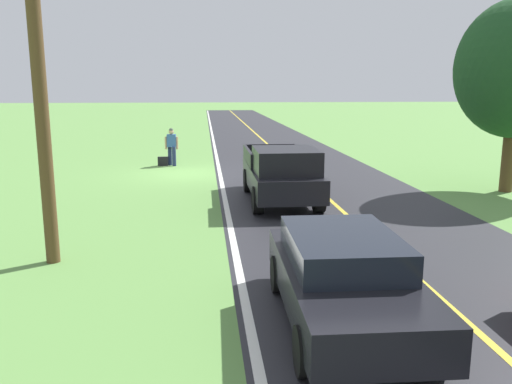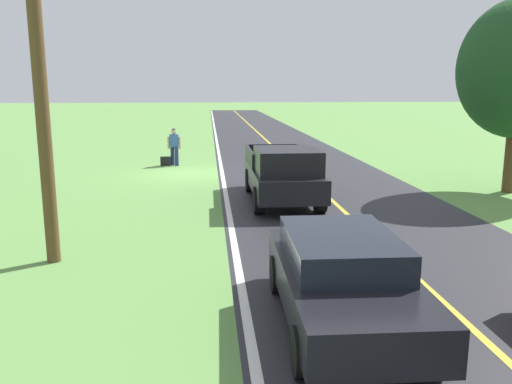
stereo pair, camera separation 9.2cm
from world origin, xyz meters
name	(u,v)px [view 2 (the right image)]	position (x,y,z in m)	size (l,w,h in m)	color
ground_plane	(191,174)	(0.00, 0.00, 0.00)	(200.00, 200.00, 0.00)	#609347
road_surface	(301,172)	(-4.74, 0.00, 0.00)	(7.18, 120.00, 0.00)	#28282D
lane_edge_line	(222,173)	(-1.34, 0.00, 0.01)	(0.16, 117.60, 0.00)	silver
lane_centre_line	(301,172)	(-4.74, 0.00, 0.01)	(0.14, 117.60, 0.00)	gold
hitchhiker_walking	(174,145)	(0.81, -2.43, 0.98)	(0.62, 0.53, 1.75)	navy
suitcase_carried	(166,161)	(1.23, -2.38, 0.21)	(0.20, 0.46, 0.42)	black
pickup_truck_passing	(283,173)	(-3.11, 5.96, 0.97)	(2.10, 5.40, 1.82)	black
sedan_ahead_same_lane	(342,277)	(-2.79, 14.64, 0.75)	(2.00, 4.44, 1.41)	black
utility_pole_roadside	(40,85)	(2.53, 11.19, 3.67)	(0.28, 0.28, 7.34)	brown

